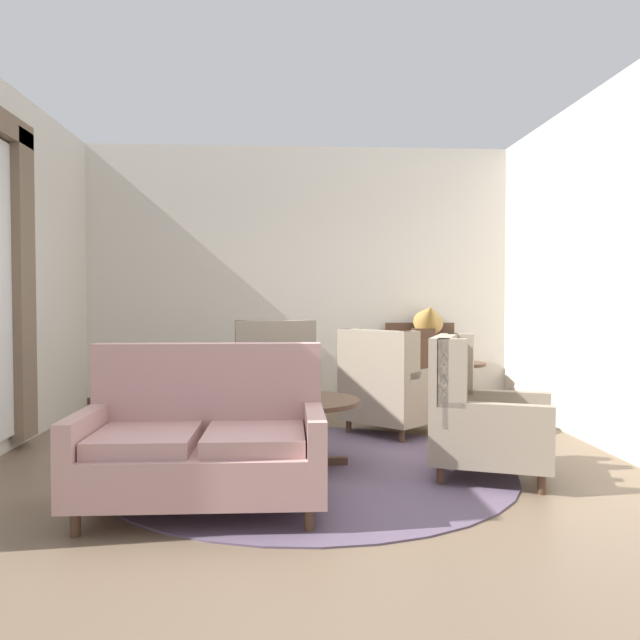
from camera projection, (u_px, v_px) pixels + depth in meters
ground at (311, 480)px, 4.58m from camera, size 9.20×9.20×0.00m
wall_back at (300, 277)px, 7.81m from camera, size 5.40×0.08×3.19m
wall_right at (597, 268)px, 5.66m from camera, size 0.08×4.60×3.19m
baseboard_back at (300, 401)px, 7.80m from camera, size 5.24×0.03×0.12m
area_rug at (309, 468)px, 4.88m from camera, size 3.14×3.14×0.01m
coffee_table at (302, 411)px, 4.94m from camera, size 0.92×0.92×0.53m
porcelain_vase at (294, 382)px, 4.96m from camera, size 0.14×0.14×0.31m
settee at (203, 444)px, 3.93m from camera, size 1.51×0.84×1.03m
armchair_near_window at (390, 390)px, 6.14m from camera, size 1.14×1.13×1.03m
armchair_back_corner at (274, 383)px, 6.45m from camera, size 0.87×0.88×1.11m
armchair_foreground_right at (479, 418)px, 4.65m from camera, size 1.04×0.99×1.04m
side_table at (459, 390)px, 6.21m from camera, size 0.53×0.53×0.70m
sideboard at (422, 369)px, 7.63m from camera, size 0.86×0.39×1.03m
gramophone at (429, 318)px, 7.52m from camera, size 0.41×0.51×0.55m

